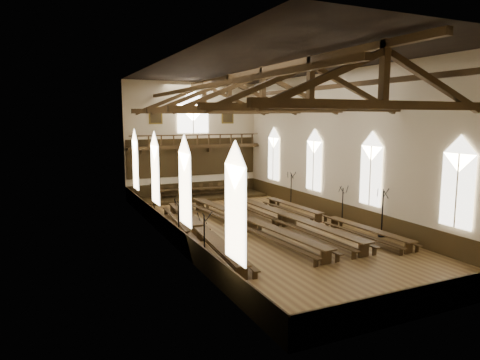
% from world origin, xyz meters
% --- Properties ---
extents(ground, '(26.00, 26.00, 0.00)m').
position_xyz_m(ground, '(0.00, 0.00, 0.00)').
color(ground, brown).
rests_on(ground, ground).
extents(room_walls, '(26.00, 26.00, 26.00)m').
position_xyz_m(room_walls, '(0.00, 0.00, 6.46)').
color(room_walls, beige).
rests_on(room_walls, ground).
extents(wainscot_band, '(12.00, 26.00, 1.20)m').
position_xyz_m(wainscot_band, '(0.00, 0.00, 0.60)').
color(wainscot_band, '#362610').
rests_on(wainscot_band, ground).
extents(side_windows, '(11.85, 19.80, 4.50)m').
position_xyz_m(side_windows, '(-0.00, -0.00, 3.74)').
color(side_windows, white).
rests_on(side_windows, room_walls).
extents(end_window, '(2.80, 0.12, 3.80)m').
position_xyz_m(end_window, '(0.00, 12.90, 7.22)').
color(end_window, white).
rests_on(end_window, room_walls).
extents(minstrels_gallery, '(11.80, 1.24, 3.70)m').
position_xyz_m(minstrels_gallery, '(0.00, 12.66, 3.91)').
color(minstrels_gallery, '#3B2913').
rests_on(minstrels_gallery, room_walls).
extents(portraits, '(7.75, 0.09, 1.45)m').
position_xyz_m(portraits, '(0.00, 12.90, 7.10)').
color(portraits, brown).
rests_on(portraits, room_walls).
extents(roof_trusses, '(11.70, 25.70, 2.80)m').
position_xyz_m(roof_trusses, '(0.00, -0.00, 8.22)').
color(roof_trusses, '#3B2913').
rests_on(roof_trusses, room_walls).
extents(refectory_row_a, '(2.09, 14.51, 0.75)m').
position_xyz_m(refectory_row_a, '(-4.23, -0.34, 0.55)').
color(refectory_row_a, '#3B2913').
rests_on(refectory_row_a, ground).
extents(refectory_row_b, '(2.29, 15.05, 0.81)m').
position_xyz_m(refectory_row_b, '(-0.93, 0.05, 0.59)').
color(refectory_row_b, '#3B2913').
rests_on(refectory_row_b, ground).
extents(refectory_row_c, '(2.00, 15.12, 0.82)m').
position_xyz_m(refectory_row_c, '(1.73, 0.19, 0.60)').
color(refectory_row_c, '#3B2913').
rests_on(refectory_row_c, ground).
extents(refectory_row_d, '(1.67, 13.86, 0.69)m').
position_xyz_m(refectory_row_d, '(4.22, -0.93, 0.50)').
color(refectory_row_d, '#3B2913').
rests_on(refectory_row_d, ground).
extents(dais, '(11.40, 3.20, 0.21)m').
position_xyz_m(dais, '(-0.00, 11.40, 0.11)').
color(dais, '#362610').
rests_on(dais, ground).
extents(high_table, '(7.40, 1.64, 0.69)m').
position_xyz_m(high_table, '(-0.00, 11.40, 0.80)').
color(high_table, '#3B2913').
rests_on(high_table, dais).
extents(high_chairs, '(6.75, 0.45, 0.92)m').
position_xyz_m(high_chairs, '(-0.00, 12.12, 0.71)').
color(high_chairs, '#3B2913').
rests_on(high_chairs, dais).
extents(candelabrum_left_near, '(0.76, 0.76, 2.57)m').
position_xyz_m(candelabrum_left_near, '(-5.55, -4.72, 0.78)').
color(candelabrum_left_near, black).
rests_on(candelabrum_left_near, ground).
extents(candelabrum_left_mid, '(0.70, 0.77, 2.51)m').
position_xyz_m(candelabrum_left_mid, '(-5.55, -0.60, 0.76)').
color(candelabrum_left_mid, black).
rests_on(candelabrum_left_mid, ground).
extents(candelabrum_left_far, '(0.74, 0.78, 2.58)m').
position_xyz_m(candelabrum_left_far, '(-5.55, 4.99, 0.78)').
color(candelabrum_left_far, black).
rests_on(candelabrum_left_far, ground).
extents(candelabrum_right_near, '(0.83, 0.87, 2.87)m').
position_xyz_m(candelabrum_right_near, '(5.55, -4.48, 0.87)').
color(candelabrum_right_near, black).
rests_on(candelabrum_right_near, ground).
extents(candelabrum_right_mid, '(0.75, 0.70, 2.49)m').
position_xyz_m(candelabrum_right_mid, '(5.55, -0.87, 0.76)').
color(candelabrum_right_mid, black).
rests_on(candelabrum_right_mid, ground).
extents(candelabrum_right_far, '(0.76, 0.82, 2.68)m').
position_xyz_m(candelabrum_right_far, '(5.55, 5.52, 0.81)').
color(candelabrum_right_far, black).
rests_on(candelabrum_right_far, ground).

